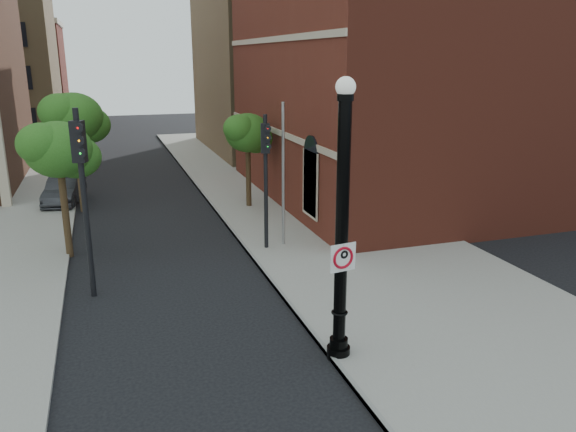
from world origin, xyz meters
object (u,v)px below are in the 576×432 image
object	(u,v)px
lamppost	(342,238)
traffic_signal_right	(266,161)
no_parking_sign	(343,257)
traffic_signal_left	(82,173)
parked_car	(64,190)

from	to	relation	value
lamppost	traffic_signal_right	bearing A→B (deg)	86.21
no_parking_sign	traffic_signal_right	world-z (taller)	traffic_signal_right
no_parking_sign	traffic_signal_left	distance (m)	7.89
parked_car	traffic_signal_left	bearing A→B (deg)	-74.88
lamppost	traffic_signal_right	xyz separation A→B (m)	(0.51, 7.76, 0.34)
lamppost	no_parking_sign	size ratio (longest dim) A/B	9.96
lamppost	traffic_signal_left	xyz separation A→B (m)	(-5.41, 5.49, 0.72)
lamppost	no_parking_sign	distance (m)	0.43
lamppost	traffic_signal_left	size ratio (longest dim) A/B	1.17
no_parking_sign	traffic_signal_left	world-z (taller)	traffic_signal_left
parked_car	no_parking_sign	bearing A→B (deg)	-60.26
no_parking_sign	traffic_signal_right	xyz separation A→B (m)	(0.54, 7.93, 0.75)
parked_car	traffic_signal_left	xyz separation A→B (m)	(1.33, -11.83, 3.03)
traffic_signal_left	traffic_signal_right	size ratio (longest dim) A/B	1.12
no_parking_sign	parked_car	bearing A→B (deg)	102.25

